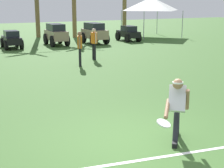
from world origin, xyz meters
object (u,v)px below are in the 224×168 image
parked_car_slot_f (94,33)px  parked_car_slot_e (56,34)px  parked_car_slot_g (128,33)px  frisbee_in_flight (164,123)px  teammate_near_sideline (80,45)px  teammate_midfield (94,41)px  event_tent (152,4)px  frisbee_thrower (177,106)px  parked_car_slot_d (11,39)px

parked_car_slot_f → parked_car_slot_e: bearing=173.1°
parked_car_slot_f → parked_car_slot_g: parked_car_slot_f is taller
frisbee_in_flight → teammate_near_sideline: bearing=78.1°
frisbee_in_flight → parked_car_slot_g: size_ratio=0.16×
teammate_midfield → event_tent: 11.92m
frisbee_thrower → event_tent: bearing=58.6°
event_tent → parked_car_slot_d: bearing=-170.0°
parked_car_slot_g → parked_car_slot_d: bearing=-178.5°
parked_car_slot_d → parked_car_slot_e: 2.96m
parked_car_slot_e → parked_car_slot_f: size_ratio=0.99×
parked_car_slot_e → teammate_midfield: bearing=-90.4°
teammate_near_sideline → parked_car_slot_d: (-1.64, 7.38, -0.38)m
teammate_near_sideline → parked_car_slot_e: bearing=80.4°
frisbee_in_flight → teammate_midfield: (3.23, 10.65, 0.26)m
teammate_midfield → parked_car_slot_e: (0.05, 6.36, -0.20)m
frisbee_thrower → teammate_near_sideline: (1.33, 8.89, 0.15)m
frisbee_in_flight → parked_car_slot_f: (5.90, 16.69, 0.06)m
parked_car_slot_d → parked_car_slot_g: 8.37m
frisbee_thrower → parked_car_slot_f: frisbee_thrower is taller
parked_car_slot_f → event_tent: event_tent is taller
frisbee_in_flight → parked_car_slot_e: parked_car_slot_e is taller
frisbee_thrower → frisbee_in_flight: bearing=-144.6°
frisbee_thrower → event_tent: (11.16, 18.29, 1.82)m
parked_car_slot_d → teammate_midfield: bearing=-64.6°
frisbee_in_flight → teammate_near_sideline: 9.56m
parked_car_slot_g → frisbee_in_flight: bearing=-117.2°
parked_car_slot_e → parked_car_slot_g: (5.43, -0.05, -0.18)m
parked_car_slot_d → parked_car_slot_g: (8.37, 0.22, 0.00)m
teammate_near_sideline → parked_car_slot_g: teammate_near_sideline is taller
teammate_near_sideline → parked_car_slot_e: (1.30, 7.66, -0.20)m
parked_car_slot_d → parked_car_slot_f: size_ratio=0.93×
parked_car_slot_d → parked_car_slot_e: size_ratio=0.94×
parked_car_slot_g → event_tent: bearing=30.0°
frisbee_thrower → frisbee_in_flight: (-0.65, -0.46, -0.11)m
teammate_midfield → parked_car_slot_g: size_ratio=0.70×
frisbee_in_flight → parked_car_slot_f: 17.70m
parked_car_slot_d → event_tent: 11.83m
frisbee_thrower → parked_car_slot_g: bearing=64.0°
parked_car_slot_d → event_tent: (11.47, 2.02, 2.05)m
parked_car_slot_f → event_tent: (5.91, 2.06, 1.87)m
frisbee_thrower → teammate_midfield: (2.58, 10.18, 0.15)m
parked_car_slot_d → parked_car_slot_e: parked_car_slot_e is taller
teammate_near_sideline → parked_car_slot_e: teammate_near_sideline is taller
frisbee_thrower → teammate_near_sideline: 8.99m
frisbee_in_flight → teammate_midfield: 11.13m
event_tent → frisbee_in_flight: bearing=-122.2°
frisbee_thrower → frisbee_in_flight: 0.81m
teammate_midfield → parked_car_slot_e: size_ratio=0.66×
parked_car_slot_g → frisbee_thrower: bearing=-116.0°
teammate_midfield → parked_car_slot_g: 8.36m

